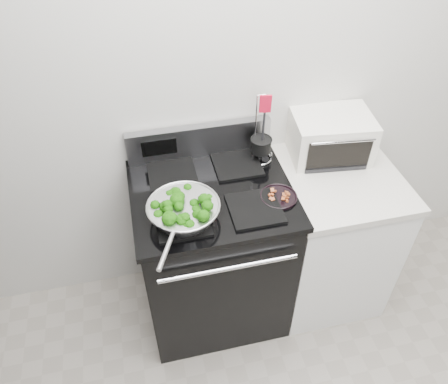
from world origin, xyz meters
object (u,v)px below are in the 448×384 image
object	(u,v)px
gas_range	(213,252)
toaster_oven	(330,136)
skillet	(184,210)
bacon_plate	(279,195)
utensil_holder	(261,148)

from	to	relation	value
gas_range	toaster_oven	size ratio (longest dim) A/B	2.55
gas_range	skillet	bearing A→B (deg)	-136.03
bacon_plate	toaster_oven	xyz separation A→B (m)	(0.38, 0.31, 0.07)
gas_range	utensil_holder	distance (m)	0.64
skillet	gas_range	bearing A→B (deg)	68.37
bacon_plate	gas_range	bearing A→B (deg)	158.23
skillet	bacon_plate	world-z (taller)	skillet
gas_range	skillet	distance (m)	0.56
gas_range	bacon_plate	xyz separation A→B (m)	(0.30, -0.12, 0.48)
skillet	toaster_oven	xyz separation A→B (m)	(0.85, 0.34, 0.04)
gas_range	toaster_oven	xyz separation A→B (m)	(0.69, 0.19, 0.55)
gas_range	toaster_oven	world-z (taller)	toaster_oven
toaster_oven	gas_range	bearing A→B (deg)	-158.19
gas_range	bacon_plate	world-z (taller)	gas_range
gas_range	bacon_plate	bearing A→B (deg)	-21.77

